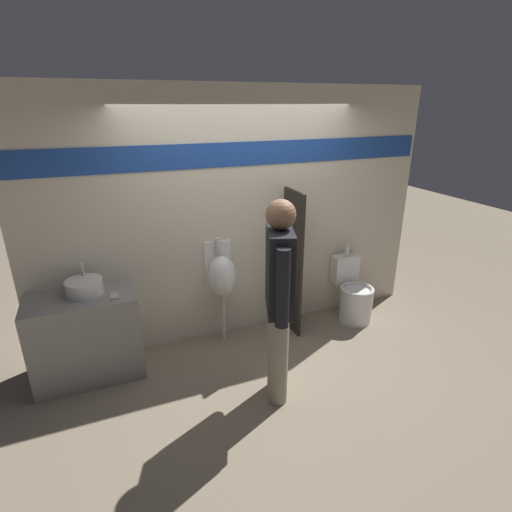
{
  "coord_description": "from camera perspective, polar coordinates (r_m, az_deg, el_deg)",
  "views": [
    {
      "loc": [
        -1.44,
        -3.34,
        2.51
      ],
      "look_at": [
        0.0,
        0.17,
        1.05
      ],
      "focal_mm": 28.0,
      "sensor_mm": 36.0,
      "label": 1
    }
  ],
  "objects": [
    {
      "name": "ground_plane",
      "position": [
        4.42,
        0.86,
        -13.55
      ],
      "size": [
        16.0,
        16.0,
        0.0
      ],
      "primitive_type": "plane",
      "color": "gray"
    },
    {
      "name": "display_wall",
      "position": [
        4.35,
        -2.15,
        5.72
      ],
      "size": [
        4.47,
        0.07,
        2.7
      ],
      "color": "beige",
      "rests_on": "ground_plane"
    },
    {
      "name": "sink_counter",
      "position": [
        4.2,
        -23.03,
        -10.56
      ],
      "size": [
        0.98,
        0.54,
        0.85
      ],
      "color": "gray",
      "rests_on": "ground_plane"
    },
    {
      "name": "sink_basin",
      "position": [
        4.03,
        -23.33,
        -4.04
      ],
      "size": [
        0.33,
        0.33,
        0.28
      ],
      "color": "white",
      "rests_on": "sink_counter"
    },
    {
      "name": "cell_phone",
      "position": [
        3.9,
        -19.62,
        -5.35
      ],
      "size": [
        0.07,
        0.14,
        0.01
      ],
      "color": "#B7B7BC",
      "rests_on": "sink_counter"
    },
    {
      "name": "divider_near_counter",
      "position": [
        4.5,
        5.22,
        -1.03
      ],
      "size": [
        0.03,
        0.45,
        1.65
      ],
      "color": "#28231E",
      "rests_on": "ground_plane"
    },
    {
      "name": "urinal_near_counter",
      "position": [
        4.29,
        -4.89,
        -2.89
      ],
      "size": [
        0.31,
        0.33,
        1.17
      ],
      "color": "silver",
      "rests_on": "ground_plane"
    },
    {
      "name": "toilet",
      "position": [
        5.05,
        13.75,
        -5.55
      ],
      "size": [
        0.4,
        0.57,
        0.9
      ],
      "color": "white",
      "rests_on": "ground_plane"
    },
    {
      "name": "person_in_vest",
      "position": [
        3.35,
        3.3,
        -5.67
      ],
      "size": [
        0.35,
        0.61,
        1.83
      ],
      "rotation": [
        0.0,
        0.0,
        1.22
      ],
      "color": "gray",
      "rests_on": "ground_plane"
    }
  ]
}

